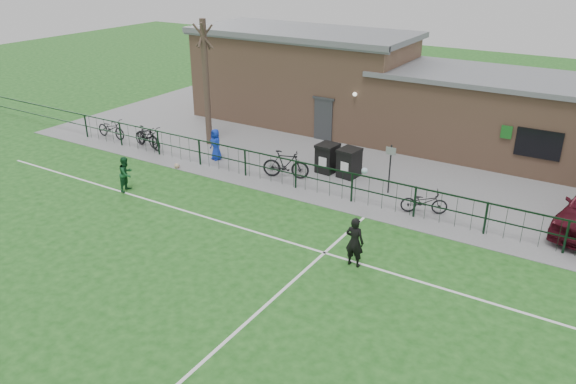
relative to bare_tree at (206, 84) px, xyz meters
The scene contains 20 objects.
ground 13.54m from the bare_tree, 52.70° to the right, with size 90.00×90.00×0.00m, color #195017.
paving_strip 9.05m from the bare_tree, 20.56° to the left, with size 34.00×13.00×0.02m, color slate.
pitch_line_touch 8.96m from the bare_tree, 18.65° to the right, with size 28.00×0.10×0.01m, color white.
pitch_line_mid 10.73m from the bare_tree, 39.09° to the right, with size 28.00×0.10×0.01m, color white.
pitch_line_perp 14.81m from the bare_tree, 46.40° to the right, with size 0.10×16.00×0.01m, color white.
perimeter_fence 8.72m from the bare_tree, 17.35° to the right, with size 28.00×0.10×1.20m, color black.
bare_tree is the anchor object (origin of this frame).
wheelie_bin_left 7.16m from the bare_tree, ahead, with size 0.77×0.87×1.16m, color black.
wheelie_bin_right 8.15m from the bare_tree, ahead, with size 0.76×0.86×1.15m, color black.
sign_post 10.13m from the bare_tree, ahead, with size 0.06×0.06×2.00m, color black.
bicycle_a 5.74m from the bare_tree, 157.98° to the right, with size 0.66×1.90×1.00m, color black.
bicycle_b 3.91m from the bare_tree, 138.68° to the right, with size 0.48×1.71×1.03m, color black.
bicycle_c 3.81m from the bare_tree, 136.38° to the right, with size 0.72×2.05×1.08m, color black.
bicycle_d 6.33m from the bare_tree, 17.76° to the right, with size 0.56×1.99×1.20m, color black.
bicycle_e 12.14m from the bare_tree, ahead, with size 0.59×1.69×0.89m, color black.
spectator_child 3.25m from the bare_tree, 43.19° to the right, with size 0.70×0.46×1.44m, color #1331B6.
goalkeeper_kick 13.08m from the bare_tree, 30.78° to the right, with size 1.39×3.01×2.12m.
outfield_player 6.71m from the bare_tree, 82.03° to the right, with size 0.69×0.54×1.42m, color #165029.
ball_ground 4.54m from the bare_tree, 75.01° to the right, with size 0.24×0.24×0.24m, color silver.
clubhouse 9.34m from the bare_tree, 40.12° to the left, with size 24.25×5.40×4.96m.
Camera 1 is at (9.27, -9.93, 9.06)m, focal length 35.00 mm.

